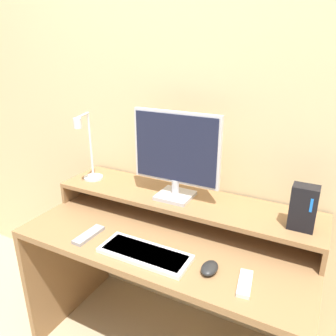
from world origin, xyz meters
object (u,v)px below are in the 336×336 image
(monitor, at_px, (176,154))
(router_dock, at_px, (303,208))
(desk_lamp, at_px, (88,154))
(remote_control, at_px, (89,235))
(keyboard, at_px, (145,253))
(mouse, at_px, (210,268))
(remote_secondary, at_px, (245,283))

(monitor, relative_size, router_dock, 2.33)
(desk_lamp, xyz_separation_m, remote_control, (0.23, -0.30, -0.27))
(monitor, relative_size, keyboard, 1.12)
(mouse, xyz_separation_m, remote_control, (-0.58, -0.02, -0.01))
(desk_lamp, distance_m, remote_control, 0.46)
(router_dock, distance_m, keyboard, 0.67)
(router_dock, bearing_deg, remote_control, -160.04)
(mouse, bearing_deg, remote_secondary, -4.76)
(router_dock, bearing_deg, monitor, 177.63)
(monitor, height_order, keyboard, monitor)
(router_dock, bearing_deg, remote_secondary, -114.82)
(desk_lamp, bearing_deg, mouse, -18.87)
(monitor, bearing_deg, remote_secondary, -36.09)
(router_dock, height_order, remote_control, router_dock)
(monitor, distance_m, desk_lamp, 0.51)
(desk_lamp, height_order, remote_secondary, desk_lamp)
(keyboard, relative_size, remote_secondary, 2.62)
(remote_control, bearing_deg, keyboard, -0.84)
(remote_control, bearing_deg, mouse, 2.33)
(monitor, bearing_deg, remote_control, -129.30)
(router_dock, xyz_separation_m, remote_secondary, (-0.14, -0.30, -0.20))
(monitor, distance_m, router_dock, 0.60)
(router_dock, xyz_separation_m, remote_control, (-0.86, -0.31, -0.20))
(remote_control, bearing_deg, desk_lamp, 127.18)
(monitor, distance_m, remote_control, 0.55)
(monitor, xyz_separation_m, remote_control, (-0.27, -0.33, -0.33))
(keyboard, height_order, remote_secondary, keyboard)
(monitor, bearing_deg, router_dock, -2.37)
(desk_lamp, bearing_deg, remote_secondary, -16.86)
(keyboard, xyz_separation_m, remote_control, (-0.30, 0.00, -0.00))
(desk_lamp, relative_size, router_dock, 2.01)
(mouse, bearing_deg, monitor, 134.13)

